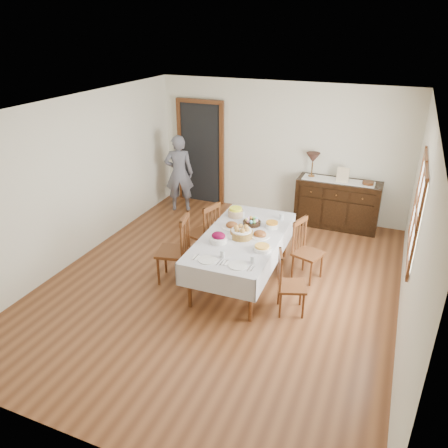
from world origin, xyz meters
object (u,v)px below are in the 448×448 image
at_px(chair_right_near, 288,283).
at_px(table_lamp, 313,158).
at_px(sideboard, 337,204).
at_px(chair_left_near, 176,248).
at_px(chair_left_far, 206,232).
at_px(person, 179,171).
at_px(dining_table, 242,241).
at_px(chair_right_far, 306,249).

relative_size(chair_right_near, table_lamp, 1.94).
xyz_separation_m(sideboard, table_lamp, (-0.54, 0.04, 0.81)).
height_order(sideboard, table_lamp, table_lamp).
height_order(chair_left_near, chair_right_near, chair_left_near).
bearing_deg(chair_left_far, chair_left_near, 5.92).
xyz_separation_m(chair_left_far, person, (-1.37, 1.73, 0.33)).
bearing_deg(person, dining_table, 111.54).
relative_size(dining_table, chair_right_near, 2.46).
bearing_deg(table_lamp, chair_left_far, -119.31).
relative_size(chair_left_near, sideboard, 0.70).
height_order(chair_left_far, chair_right_far, chair_left_far).
xyz_separation_m(dining_table, person, (-2.13, 2.08, 0.19)).
xyz_separation_m(dining_table, chair_right_near, (0.85, -0.52, -0.20)).
bearing_deg(person, chair_left_far, 104.31).
height_order(chair_left_near, chair_right_far, chair_left_near).
bearing_deg(chair_left_far, sideboard, 157.21).
bearing_deg(chair_right_near, chair_right_far, -20.28).
xyz_separation_m(chair_left_far, table_lamp, (1.22, 2.17, 0.76)).
bearing_deg(dining_table, chair_left_far, 153.94).
relative_size(dining_table, table_lamp, 4.77).
distance_m(sideboard, table_lamp, 0.98).
distance_m(chair_left_far, sideboard, 2.76).
xyz_separation_m(chair_left_near, table_lamp, (1.36, 2.91, 0.73)).
bearing_deg(chair_right_far, chair_right_near, -162.35).
height_order(chair_left_near, chair_left_far, chair_left_near).
height_order(chair_left_far, person, person).
bearing_deg(person, chair_left_near, 92.40).
bearing_deg(chair_right_far, sideboard, 14.49).
bearing_deg(table_lamp, chair_right_near, -82.75).
distance_m(dining_table, chair_left_near, 0.98).
bearing_deg(person, sideboard, 163.18).
height_order(chair_right_near, chair_right_far, chair_right_far).
height_order(dining_table, chair_left_far, chair_left_far).
bearing_deg(sideboard, chair_left_far, -129.47).
distance_m(chair_right_near, table_lamp, 3.17).
xyz_separation_m(chair_left_near, person, (-1.23, 2.47, 0.30)).
bearing_deg(chair_right_near, chair_left_near, 66.02).
xyz_separation_m(chair_right_near, sideboard, (0.15, 3.01, 0.01)).
relative_size(chair_left_near, chair_right_far, 1.14).
distance_m(chair_left_near, sideboard, 3.44).
bearing_deg(dining_table, person, 134.47).
xyz_separation_m(chair_left_far, chair_right_near, (1.60, -0.87, -0.06)).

